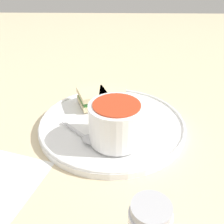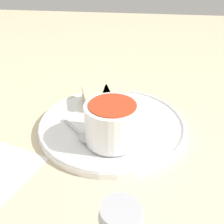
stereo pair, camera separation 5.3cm
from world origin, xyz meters
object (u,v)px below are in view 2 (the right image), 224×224
spoon (84,136)px  sandwich_half_near (116,98)px  sandwich_half_far (96,97)px  soup_bowl (112,122)px

spoon → sandwich_half_near: size_ratio=1.29×
sandwich_half_near → sandwich_half_far: size_ratio=0.80×
sandwich_half_near → sandwich_half_far: bearing=178.9°
spoon → sandwich_half_near: sandwich_half_near is taller
sandwich_half_near → sandwich_half_far: 0.04m
soup_bowl → sandwich_half_far: soup_bowl is taller
soup_bowl → sandwich_half_far: 0.14m
sandwich_half_near → sandwich_half_far: same height
sandwich_half_far → sandwich_half_near: bearing=-1.1°
soup_bowl → spoon: bearing=-176.0°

